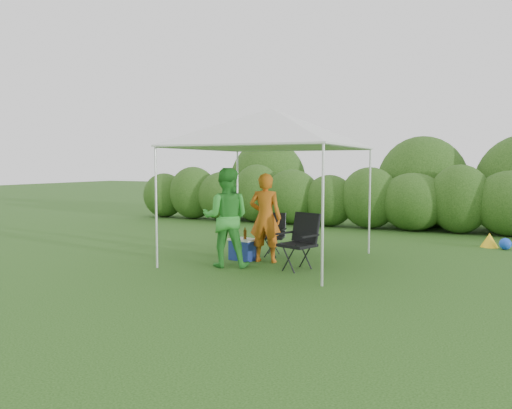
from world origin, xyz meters
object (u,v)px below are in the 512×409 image
at_px(cooler, 243,249).
at_px(chair_left, 273,231).
at_px(canopy, 271,128).
at_px(woman, 226,217).
at_px(chair_right, 301,238).
at_px(man, 265,218).

bearing_deg(cooler, chair_left, 77.39).
height_order(canopy, woman, canopy).
relative_size(chair_right, woman, 0.56).
distance_m(chair_right, chair_left, 1.42).
xyz_separation_m(canopy, man, (-0.03, -0.19, -1.64)).
relative_size(man, cooler, 3.06).
relative_size(canopy, chair_right, 3.20).
xyz_separation_m(man, cooler, (-0.46, -0.01, -0.62)).
relative_size(canopy, woman, 1.78).
xyz_separation_m(canopy, cooler, (-0.48, -0.20, -2.26)).
distance_m(canopy, woman, 1.87).
height_order(man, cooler, man).
height_order(chair_left, man, man).
relative_size(canopy, chair_left, 3.71).
bearing_deg(canopy, man, -97.61).
distance_m(chair_right, woman, 1.35).
bearing_deg(chair_right, woman, -145.74).
bearing_deg(chair_right, canopy, 165.98).
height_order(chair_right, chair_left, chair_right).
height_order(chair_right, cooler, chair_right).
bearing_deg(man, chair_left, -87.40).
bearing_deg(canopy, chair_right, -33.27).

